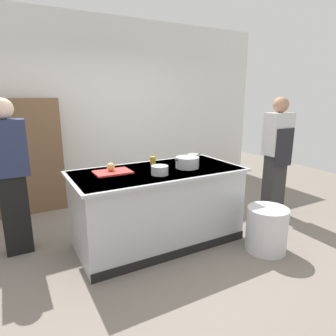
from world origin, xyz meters
name	(u,v)px	position (x,y,z in m)	size (l,w,h in m)	color
ground_plane	(158,241)	(0.00, 0.00, 0.00)	(10.00, 10.00, 0.00)	slate
back_wall	(101,109)	(0.00, 2.10, 1.50)	(6.40, 0.12, 3.00)	white
counter_island	(158,205)	(0.00, 0.00, 0.47)	(1.98, 0.98, 0.90)	#B7BABF
cutting_board	(113,172)	(-0.50, 0.12, 0.91)	(0.40, 0.28, 0.02)	red
onion	(111,167)	(-0.51, 0.15, 0.97)	(0.09, 0.09, 0.09)	tan
stock_pot	(187,162)	(0.36, -0.08, 0.97)	(0.34, 0.28, 0.13)	#B7BABF
sauce_pan	(193,158)	(0.62, 0.19, 0.95)	(0.21, 0.15, 0.09)	#99999E
mixing_bowl	(160,170)	(-0.07, -0.19, 0.95)	(0.19, 0.19, 0.10)	#B7BABF
juice_cup	(153,161)	(0.08, 0.28, 0.95)	(0.07, 0.07, 0.10)	yellow
trash_bin	(267,229)	(0.98, -0.79, 0.26)	(0.46, 0.46, 0.51)	silver
person_chef	(277,154)	(1.92, -0.04, 0.91)	(0.38, 0.25, 1.72)	#303030
person_guest	(11,174)	(-1.49, 0.56, 0.91)	(0.38, 0.24, 1.72)	black
bookshelf	(23,157)	(-1.31, 1.80, 0.85)	(1.10, 0.31, 1.70)	brown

